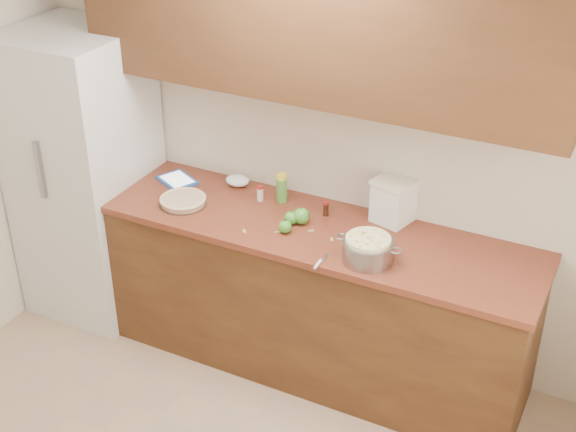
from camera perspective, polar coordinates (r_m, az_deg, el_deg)
The scene contains 21 objects.
room_shell at distance 3.08m, azimuth -11.09°, elevation -6.91°, with size 3.60×3.60×3.60m.
counter_run at distance 4.59m, azimuth 0.91°, elevation -5.50°, with size 2.64×0.68×0.92m.
upper_cabinets at distance 4.05m, azimuth 2.06°, elevation 13.12°, with size 2.60×0.34×0.70m, color #4F2C18.
fridge at distance 5.04m, azimuth -14.16°, elevation 2.81°, with size 0.70×0.70×1.80m, color silver.
pie at distance 4.55m, azimuth -7.47°, elevation 1.09°, with size 0.27×0.27×0.04m.
colander at distance 4.02m, azimuth 5.69°, elevation -2.38°, with size 0.35×0.26×0.13m.
flour_canister at distance 4.35m, azimuth 7.51°, elevation 1.13°, with size 0.24×0.24×0.25m.
tablet at distance 4.81m, azimuth -7.88°, elevation 2.54°, with size 0.28×0.25×0.02m.
paring_knife at distance 4.00m, azimuth 2.22°, elevation -3.37°, with size 0.02×0.17×0.02m.
lemon_bottle at distance 4.52m, azimuth -0.45°, elevation 1.98°, with size 0.06×0.06×0.17m.
cinnamon_shaker at distance 4.55m, azimuth -1.99°, elevation 1.59°, with size 0.04×0.04×0.09m.
vanilla_bottle at distance 4.40m, azimuth 2.72°, elevation 0.51°, with size 0.03×0.03×0.09m.
mixing_bowl at distance 4.40m, azimuth 7.45°, elevation 0.28°, with size 0.20×0.20×0.08m.
paper_towel at distance 4.73m, azimuth -3.61°, elevation 2.53°, with size 0.14×0.12×0.06m, color white.
apple_left at distance 4.32m, azimuth 0.22°, elevation -0.14°, with size 0.07×0.07×0.09m.
apple_center at distance 4.32m, azimuth 0.95°, elevation -0.01°, with size 0.09×0.09×0.10m.
apple_front at distance 4.24m, azimuth -0.22°, elevation -0.77°, with size 0.07×0.07×0.08m.
peel_a at distance 4.27m, azimuth 1.66°, elevation -1.06°, with size 0.03×0.01×0.00m, color #91B859.
peel_b at distance 4.27m, azimuth -3.12°, elevation -1.09°, with size 0.04×0.01×0.00m, color #91B859.
peel_c at distance 4.20m, azimuth 3.12°, elevation -1.68°, with size 0.03×0.01×0.00m, color #91B859.
peel_d at distance 4.26m, azimuth -0.78°, elevation -1.14°, with size 0.03×0.01×0.00m, color #91B859.
Camera 1 is at (1.61, -1.90, 3.12)m, focal length 50.00 mm.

